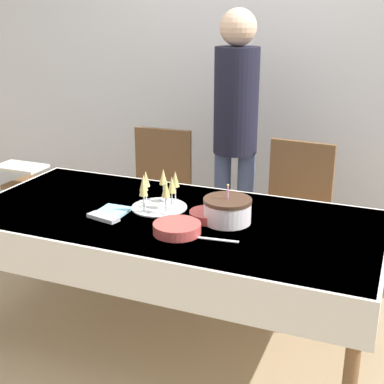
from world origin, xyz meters
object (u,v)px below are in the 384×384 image
Objects in this scene: dining_chair_far_left at (158,195)px; dining_chair_far_right at (294,213)px; birthday_cake at (227,210)px; plate_stack_dessert at (208,215)px; champagne_tray at (159,191)px; high_chair at (31,194)px; plate_stack_main at (177,228)px; person_standing at (236,120)px.

dining_chair_far_left is 0.93m from dining_chair_far_right.
dining_chair_far_right is 0.85m from birthday_cake.
plate_stack_dessert is (0.66, -0.79, 0.24)m from dining_chair_far_left.
dining_chair_far_right reaches higher than champagne_tray.
birthday_cake is at bearing -7.75° from champagne_tray.
birthday_cake reaches higher than high_chair.
plate_stack_main reaches higher than high_chair.
birthday_cake reaches higher than plate_stack_main.
person_standing is (0.13, 0.86, 0.22)m from champagne_tray.
high_chair is (-1.53, 0.55, -0.27)m from plate_stack_dessert.
dining_chair_far_left is at bearing -166.12° from person_standing.
dining_chair_far_left and dining_chair_far_right have the same top height.
dining_chair_far_right is at bearing 7.44° from high_chair.
person_standing is at bearing 105.87° from birthday_cake.
dining_chair_far_right is at bearing 71.24° from plate_stack_main.
plate_stack_main is 1.67m from high_chair.
birthday_cake is 0.33× the size of high_chair.
plate_stack_main is at bearing -59.61° from dining_chair_far_left.
person_standing is (0.50, 0.12, 0.53)m from dining_chair_far_left.
birthday_cake is at bearing 52.08° from plate_stack_main.
birthday_cake reaches higher than champagne_tray.
plate_stack_main is 0.13× the size of person_standing.
dining_chair_far_right is 1.33× the size of high_chair.
champagne_tray is 0.41× the size of high_chair.
dining_chair_far_left is at bearing 120.39° from plate_stack_main.
champagne_tray is 0.17× the size of person_standing.
high_chair is at bearing 161.28° from birthday_cake.
dining_chair_far_right is (0.93, -0.00, 0.00)m from dining_chair_far_left.
dining_chair_far_right is at bearing 77.69° from birthday_cake.
dining_chair_far_right is 1.81m from high_chair.
dining_chair_far_right is 5.07× the size of plate_stack_dessert.
dining_chair_far_right reaches higher than birthday_cake.
birthday_cake is 0.28m from plate_stack_main.
birthday_cake is (-0.17, -0.79, 0.28)m from dining_chair_far_right.
dining_chair_far_right is 3.27× the size of champagne_tray.
plate_stack_main is at bearing -50.62° from champagne_tray.
champagne_tray reaches higher than high_chair.
plate_stack_main is at bearing -27.81° from high_chair.
person_standing reaches higher than plate_stack_dessert.
dining_chair_far_left is at bearing 133.95° from birthday_cake.
champagne_tray is 0.89m from person_standing.
dining_chair_far_left is 4.26× the size of plate_stack_main.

